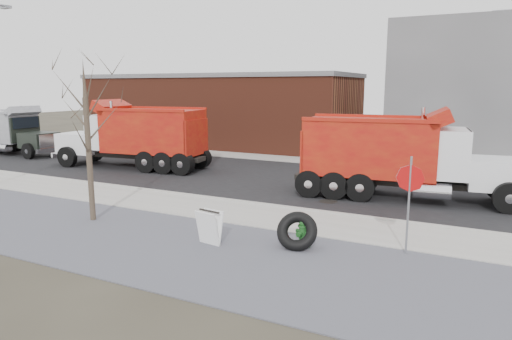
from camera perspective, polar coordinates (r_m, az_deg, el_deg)
The scene contains 16 objects.
ground at distance 16.03m, azimuth -4.83°, elevation -5.36°, with size 120.00×120.00×0.00m, color #383328.
gravel_verge at distance 13.30m, azimuth -12.76°, elevation -8.86°, with size 60.00×5.00×0.03m, color slate.
sidewalk at distance 16.22m, azimuth -4.37°, elevation -5.05°, with size 60.00×2.50×0.06m, color #9E9B93.
curb at distance 17.31m, azimuth -2.17°, elevation -3.96°, with size 60.00×0.15×0.11m, color #9E9B93.
road at distance 21.50m, azimuth 3.91°, elevation -1.26°, with size 60.00×9.40×0.02m, color black.
far_sidewalk at distance 26.77m, azimuth 8.61°, elevation 1.00°, with size 60.00×2.00×0.06m, color #9E9B93.
building_grey at distance 31.18m, azimuth 28.55°, elevation 8.52°, with size 12.00×10.00×8.00m.
building_brick at distance 35.19m, azimuth -4.47°, elevation 7.61°, with size 20.20×8.20×5.30m.
bare_tree at distance 15.47m, azimuth -20.41°, elevation 5.87°, with size 3.20×3.20×5.20m.
fire_hydrant at distance 12.66m, azimuth 5.89°, elevation -7.92°, with size 0.47×0.46×0.82m.
truck_tire at distance 12.47m, azimuth 5.15°, elevation -7.63°, with size 1.24×1.05×1.09m.
stop_sign at distance 12.26m, azimuth 18.65°, elevation -2.18°, with size 0.71×0.06×2.61m.
sandwich_board at distance 12.74m, azimuth -5.83°, elevation -7.13°, with size 0.76×0.54×0.97m.
dump_truck_red_a at distance 18.52m, azimuth 17.48°, elevation 1.99°, with size 8.80×3.32×3.52m.
dump_truck_red_b at distance 25.24m, azimuth -14.83°, elevation 4.33°, with size 8.62×3.36×3.60m.
dump_truck_grey at distance 33.67m, azimuth -28.28°, elevation 4.45°, with size 6.86×2.40×3.09m.
Camera 1 is at (8.05, -13.16, 4.34)m, focal length 32.00 mm.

